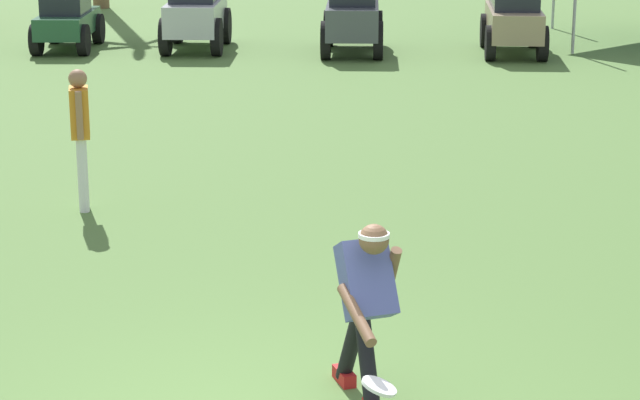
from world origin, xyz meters
TOP-DOWN VIEW (x-y plane):
  - frisbee_thrower at (0.65, 0.72)m, footprint 0.52×1.14m
  - frisbee_in_flight at (0.76, -0.05)m, footprint 0.24×0.25m
  - teammate_near_sideline at (-2.59, 5.50)m, footprint 0.28×0.49m
  - parked_car_slot_a at (-5.69, 16.53)m, footprint 1.20×2.25m
  - parked_car_slot_b at (-3.18, 16.72)m, footprint 1.23×2.38m
  - parked_car_slot_c at (-0.10, 16.49)m, footprint 1.22×2.38m
  - parked_car_slot_d at (2.97, 16.62)m, footprint 1.15×2.40m

SIDE VIEW (x-z plane):
  - frisbee_in_flight at x=0.76m, z-range 0.45..0.55m
  - parked_car_slot_a at x=-5.69m, z-range 0.01..1.11m
  - parked_car_slot_d at x=2.97m, z-range 0.05..1.39m
  - parked_car_slot_b at x=-3.18m, z-range 0.04..1.44m
  - parked_car_slot_c at x=-0.10m, z-range 0.04..1.44m
  - frisbee_thrower at x=0.65m, z-range 0.09..1.49m
  - teammate_near_sideline at x=-2.59m, z-range 0.16..1.72m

